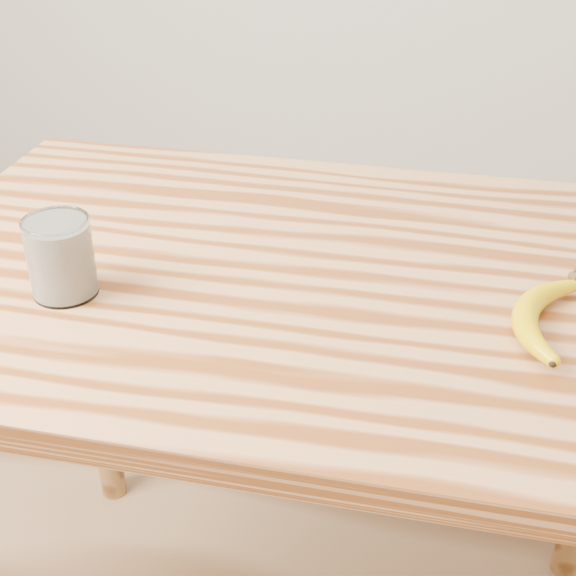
# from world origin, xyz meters

# --- Properties ---
(table) EXTENTS (1.20, 0.80, 0.90)m
(table) POSITION_xyz_m (0.00, 0.00, 0.77)
(table) COLOR #B97C4B
(table) RESTS_ON ground
(smoothie_glass) EXTENTS (0.09, 0.09, 0.11)m
(smoothie_glass) POSITION_xyz_m (-0.30, -0.13, 0.95)
(smoothie_glass) COLOR white
(smoothie_glass) RESTS_ON table
(banana) EXTENTS (0.15, 0.29, 0.03)m
(banana) POSITION_xyz_m (0.31, -0.08, 0.92)
(banana) COLOR #D9AD00
(banana) RESTS_ON table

